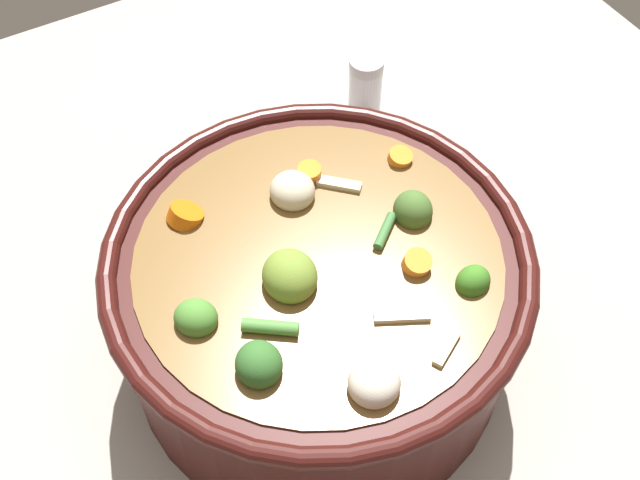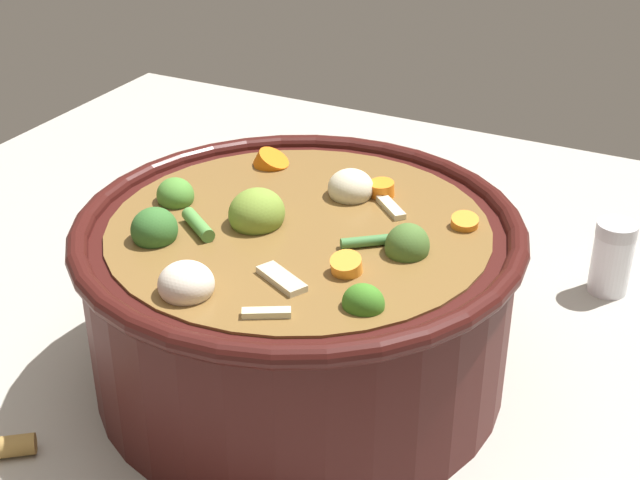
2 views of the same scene
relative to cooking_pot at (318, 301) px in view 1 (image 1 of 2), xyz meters
The scene contains 3 objects.
ground_plane 0.07m from the cooking_pot, 26.92° to the right, with size 1.10×1.10×0.00m, color #9E998E.
cooking_pot is the anchor object (origin of this frame).
salt_shaker 0.31m from the cooking_pot, 39.07° to the right, with size 0.04×0.04×0.07m.
Camera 1 is at (-0.32, 0.18, 0.63)m, focal length 46.50 mm.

